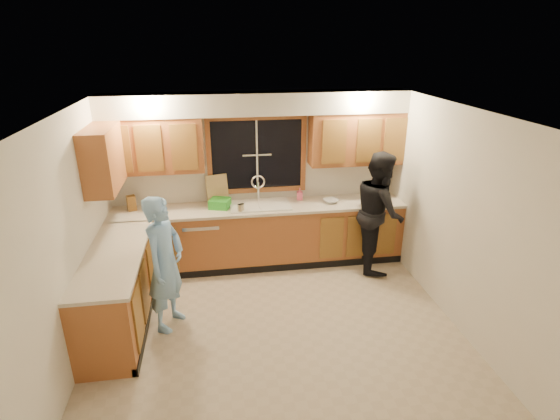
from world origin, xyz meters
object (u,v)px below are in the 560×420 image
at_px(dishwasher, 203,242).
at_px(knife_block, 131,203).
at_px(stove, 108,320).
at_px(man, 165,264).
at_px(soap_bottle, 300,194).
at_px(sink, 260,209).
at_px(dish_crate, 220,203).
at_px(woman, 379,211).
at_px(bowl, 331,201).

xyz_separation_m(dishwasher, knife_block, (-0.94, 0.12, 0.62)).
height_order(stove, man, man).
distance_m(stove, man, 0.82).
bearing_deg(dishwasher, soap_bottle, 6.95).
relative_size(sink, dish_crate, 3.18).
xyz_separation_m(stove, knife_block, (0.01, 1.93, 0.58)).
bearing_deg(dish_crate, woman, -9.66).
height_order(dish_crate, bowl, dish_crate).
xyz_separation_m(stove, bowl, (2.84, 1.79, 0.50)).
bearing_deg(bowl, sink, 178.27).
xyz_separation_m(stove, woman, (3.47, 1.46, 0.42)).
height_order(dishwasher, stove, stove).
relative_size(dish_crate, bowl, 1.29).
relative_size(knife_block, bowl, 1.02).
xyz_separation_m(sink, stove, (-1.80, -1.82, -0.41)).
height_order(knife_block, dish_crate, knife_block).
height_order(stove, dish_crate, dish_crate).
bearing_deg(dish_crate, man, -115.66).
relative_size(man, knife_block, 7.52).
xyz_separation_m(stove, soap_bottle, (2.42, 1.99, 0.56)).
relative_size(woman, dish_crate, 6.44).
bearing_deg(sink, man, -132.29).
xyz_separation_m(sink, dishwasher, (-0.85, -0.01, -0.45)).
height_order(knife_block, bowl, knife_block).
bearing_deg(dish_crate, bowl, -1.84).
xyz_separation_m(sink, man, (-1.23, -1.35, -0.06)).
height_order(soap_bottle, bowl, soap_bottle).
distance_m(sink, soap_bottle, 0.65).
bearing_deg(woman, bowl, 71.10).
distance_m(sink, dishwasher, 0.96).
distance_m(dish_crate, soap_bottle, 1.19).
height_order(stove, bowl, bowl).
height_order(stove, soap_bottle, soap_bottle).
height_order(dishwasher, knife_block, knife_block).
bearing_deg(knife_block, bowl, -21.49).
xyz_separation_m(knife_block, dish_crate, (1.22, -0.08, -0.04)).
distance_m(sink, bowl, 1.04).
bearing_deg(bowl, stove, -147.74).
xyz_separation_m(dishwasher, bowl, (1.89, -0.02, 0.54)).
height_order(sink, woman, woman).
bearing_deg(stove, dishwasher, 62.31).
relative_size(man, woman, 0.93).
relative_size(dishwasher, bowl, 3.90).
relative_size(sink, dishwasher, 1.05).
bearing_deg(dish_crate, stove, -123.70).
bearing_deg(knife_block, sink, -22.09).
height_order(man, bowl, man).
bearing_deg(stove, bowl, 32.26).
bearing_deg(soap_bottle, knife_block, -178.60).
bearing_deg(woman, knife_block, 91.15).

